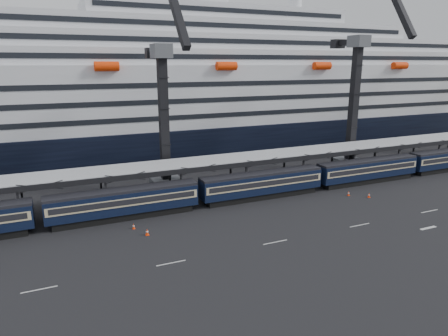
{
  "coord_description": "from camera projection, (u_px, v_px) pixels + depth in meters",
  "views": [
    {
      "loc": [
        -35.61,
        -39.13,
        19.28
      ],
      "look_at": [
        -14.11,
        10.0,
        5.2
      ],
      "focal_mm": 32.0,
      "sensor_mm": 36.0,
      "label": 1
    }
  ],
  "objects": [
    {
      "name": "ground",
      "position": [
        350.0,
        212.0,
        53.37
      ],
      "size": [
        260.0,
        260.0,
        0.0
      ],
      "primitive_type": "plane",
      "color": "black",
      "rests_on": "ground"
    },
    {
      "name": "traffic_cone_e",
      "position": [
        349.0,
        193.0,
        60.0
      ],
      "size": [
        0.35,
        0.35,
        0.7
      ],
      "color": "#FF3808",
      "rests_on": "ground"
    },
    {
      "name": "traffic_cone_c",
      "position": [
        147.0,
        232.0,
        46.13
      ],
      "size": [
        0.41,
        0.41,
        0.83
      ],
      "color": "#FF3808",
      "rests_on": "ground"
    },
    {
      "name": "crane_dark_near",
      "position": [
        164.0,
        115.0,
        59.06
      ],
      "size": [
        4.5,
        17.75,
        35.08
      ],
      "color": "#4A4D51",
      "rests_on": "ground"
    },
    {
      "name": "traffic_cone_d",
      "position": [
        369.0,
        195.0,
        59.16
      ],
      "size": [
        0.37,
        0.37,
        0.74
      ],
      "color": "#FF3808",
      "rests_on": "ground"
    },
    {
      "name": "canopy",
      "position": [
        294.0,
        153.0,
        64.44
      ],
      "size": [
        130.0,
        6.25,
        5.53
      ],
      "color": "#989BA0",
      "rests_on": "ground"
    },
    {
      "name": "traffic_cone_b",
      "position": [
        134.0,
        226.0,
        47.94
      ],
      "size": [
        0.33,
        0.33,
        0.67
      ],
      "color": "#FF3808",
      "rests_on": "ground"
    },
    {
      "name": "train",
      "position": [
        282.0,
        181.0,
        59.87
      ],
      "size": [
        133.05,
        3.0,
        4.05
      ],
      "color": "black",
      "rests_on": "ground"
    },
    {
      "name": "lane_markings",
      "position": [
        427.0,
        216.0,
        51.9
      ],
      "size": [
        111.0,
        4.27,
        0.02
      ],
      "color": "beige",
      "rests_on": "ground"
    },
    {
      "name": "cruise_ship",
      "position": [
        213.0,
        95.0,
        90.57
      ],
      "size": [
        214.09,
        28.84,
        34.0
      ],
      "color": "black",
      "rests_on": "ground"
    },
    {
      "name": "crane_dark_mid",
      "position": [
        356.0,
        98.0,
        71.38
      ],
      "size": [
        4.5,
        18.24,
        39.64
      ],
      "color": "#4A4D51",
      "rests_on": "ground"
    }
  ]
}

